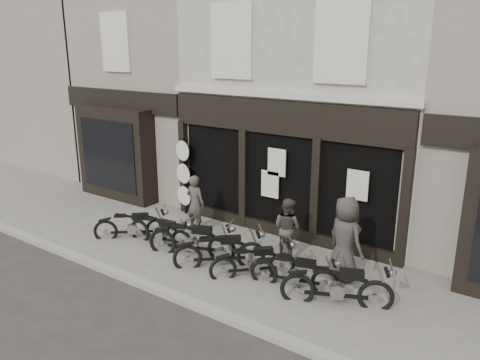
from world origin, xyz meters
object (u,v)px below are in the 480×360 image
Objects in this scene: motorcycle_4 at (254,265)px; motorcycle_6 at (338,290)px; motorcycle_0 at (133,228)px; man_left at (195,203)px; man_centre at (287,228)px; motorcycle_1 at (161,234)px; man_right at (345,239)px; advert_sign_post at (184,179)px; motorcycle_2 at (193,243)px; motorcycle_5 at (295,275)px; motorcycle_3 at (221,254)px.

motorcycle_6 is at bearing -46.69° from motorcycle_4.
man_left is at bearing 11.12° from motorcycle_0.
motorcycle_4 is 1.44m from man_centre.
motorcycle_1 is at bearing -33.23° from motorcycle_0.
motorcycle_6 is 1.35m from man_right.
motorcycle_0 is at bearing -77.69° from advert_sign_post.
motorcycle_6 is (4.00, -0.09, -0.00)m from motorcycle_2.
motorcycle_5 is at bearing 147.73° from motorcycle_6.
man_left is 1.07× the size of man_centre.
motorcycle_5 is 1.40m from man_right.
motorcycle_0 is 0.87× the size of motorcycle_5.
motorcycle_3 is 1.19× the size of man_centre.
motorcycle_0 reaches higher than motorcycle_5.
advert_sign_post reaches higher than man_right.
motorcycle_4 is at bearing -39.61° from motorcycle_0.
motorcycle_4 is (0.93, 0.05, -0.04)m from motorcycle_3.
man_left is at bearing 78.62° from motorcycle_1.
motorcycle_5 is at bearing -4.53° from motorcycle_1.
advert_sign_post is at bearing 114.55° from motorcycle_2.
man_right reaches higher than motorcycle_6.
man_left is 4.66m from man_right.
man_centre is 4.35m from advert_sign_post.
motorcycle_1 is 0.95× the size of motorcycle_2.
motorcycle_2 is (1.15, -0.03, 0.04)m from motorcycle_1.
advert_sign_post reaches higher than motorcycle_3.
motorcycle_4 is at bearing -19.06° from advert_sign_post.
advert_sign_post is (-4.11, 2.25, 0.86)m from motorcycle_4.
motorcycle_0 is 3.08m from motorcycle_3.
motorcycle_0 is at bearing 166.52° from motorcycle_5.
motorcycle_0 is at bearing -177.83° from motorcycle_1.
motorcycle_5 is 0.92× the size of motorcycle_6.
man_right is at bearing -179.34° from man_centre.
motorcycle_1 is 0.98× the size of motorcycle_6.
advert_sign_post reaches higher than motorcycle_4.
man_left is at bearing 103.64° from motorcycle_3.
motorcycle_0 is 0.93× the size of motorcycle_3.
man_centre reaches higher than motorcycle_4.
motorcycle_1 is at bearing 135.84° from motorcycle_3.
motorcycle_0 is 1.87m from man_left.
motorcycle_6 is at bearing -41.11° from motorcycle_3.
motorcycle_6 reaches higher than motorcycle_0.
motorcycle_3 is at bearing 169.05° from motorcycle_5.
advert_sign_post is at bearing 135.46° from motorcycle_6.
man_left is at bearing 109.81° from motorcycle_4.
motorcycle_2 is 3.24m from advert_sign_post.
motorcycle_6 is at bearing -6.31° from motorcycle_1.
motorcycle_4 is 0.81× the size of motorcycle_5.
man_right is (5.76, 1.13, 0.70)m from motorcycle_0.
motorcycle_3 is 3.04m from motorcycle_6.
motorcycle_3 is at bearing 155.73° from motorcycle_6.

